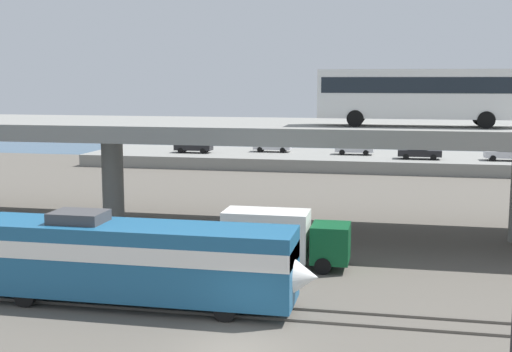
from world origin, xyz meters
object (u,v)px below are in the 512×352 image
parked_car_1 (273,145)px  parked_car_2 (193,146)px  parked_car_0 (355,148)px  parked_car_3 (505,154)px  service_truck_west (282,237)px  train_locomotive (148,258)px  transit_bus_on_overpass (420,92)px  parked_car_4 (419,152)px

parked_car_1 → parked_car_2: bearing=17.4°
parked_car_0 → parked_car_3: (16.27, -2.67, 0.00)m
service_truck_west → parked_car_3: service_truck_west is taller
parked_car_2 → service_truck_west: bearing=-67.0°
train_locomotive → transit_bus_on_overpass: transit_bus_on_overpass is taller
parked_car_3 → transit_bus_on_overpass: bearing=73.2°
service_truck_west → parked_car_3: size_ratio=1.61×
service_truck_west → parked_car_4: size_ratio=1.45×
train_locomotive → parked_car_4: size_ratio=3.36×
train_locomotive → parked_car_1: 52.24m
transit_bus_on_overpass → parked_car_4: 34.88m
parked_car_1 → parked_car_2: (-9.18, -2.88, -0.00)m
parked_car_0 → parked_car_1: (-9.91, 1.02, 0.00)m
transit_bus_on_overpass → parked_car_1: size_ratio=2.68×
service_truck_west → parked_car_4: 41.47m
service_truck_west → transit_bus_on_overpass: bearing=41.8°
parked_car_3 → service_truck_west: bearing=66.7°
parked_car_2 → parked_car_4: bearing=-2.5°
transit_bus_on_overpass → parked_car_0: transit_bus_on_overpass is taller
service_truck_west → parked_car_2: service_truck_west is taller
parked_car_2 → transit_bus_on_overpass: bearing=-54.7°
service_truck_west → parked_car_3: 44.56m
transit_bus_on_overpass → parked_car_4: transit_bus_on_overpass is taller
parked_car_4 → parked_car_0: bearing=157.3°
train_locomotive → parked_car_2: size_ratio=3.55×
train_locomotive → transit_bus_on_overpass: size_ratio=1.31×
train_locomotive → service_truck_west: bearing=57.1°
parked_car_0 → parked_car_4: bearing=157.3°
train_locomotive → transit_bus_on_overpass: bearing=49.1°
service_truck_west → parked_car_4: service_truck_west is taller
parked_car_4 → parked_car_3: bearing=2.2°
train_locomotive → transit_bus_on_overpass: (12.08, 13.97, 7.16)m
parked_car_1 → train_locomotive: bearing=94.0°
parked_car_2 → parked_car_3: same height
train_locomotive → parked_car_0: bearing=83.0°
parked_car_4 → service_truck_west: bearing=-101.9°
service_truck_west → parked_car_0: service_truck_west is taller
train_locomotive → service_truck_west: (4.86, 7.51, -0.56)m
train_locomotive → parked_car_3: (22.51, 48.42, -0.04)m
train_locomotive → parked_car_1: size_ratio=3.51×
service_truck_west → parked_car_0: size_ratio=1.54×
parked_car_3 → parked_car_2: bearing=-1.3°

